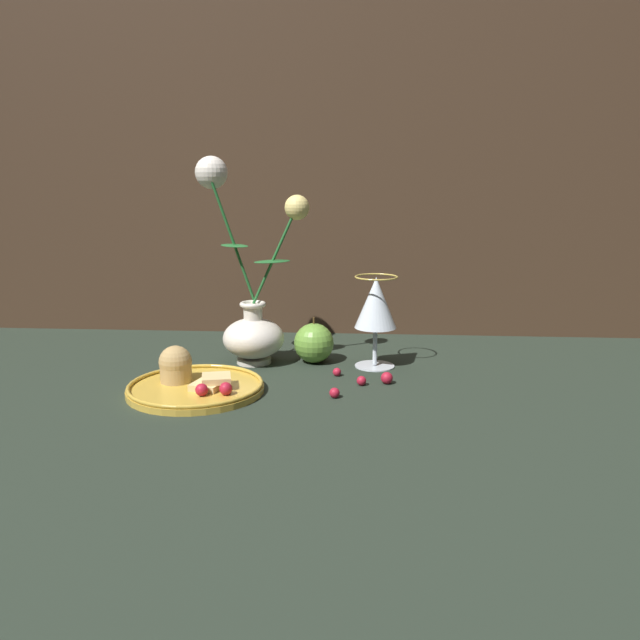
{
  "coord_description": "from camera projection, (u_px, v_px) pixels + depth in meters",
  "views": [
    {
      "loc": [
        0.09,
        -1.01,
        0.32
      ],
      "look_at": [
        0.02,
        0.01,
        0.1
      ],
      "focal_mm": 35.0,
      "sensor_mm": 36.0,
      "label": 1
    }
  ],
  "objects": [
    {
      "name": "ground_plane",
      "position": [
        309.0,
        378.0,
        1.05
      ],
      "size": [
        2.4,
        2.4,
        0.0
      ],
      "primitive_type": "plane",
      "color": "#232D23",
      "rests_on": "ground"
    },
    {
      "name": "wall_back",
      "position": [
        323.0,
        44.0,
        1.27
      ],
      "size": [
        2.4,
        0.04,
        1.2
      ],
      "primitive_type": "cube",
      "color": "#422D1E",
      "rests_on": "ground_plane"
    },
    {
      "name": "vase",
      "position": [
        250.0,
        304.0,
        1.13
      ],
      "size": [
        0.2,
        0.11,
        0.37
      ],
      "color": "silver",
      "rests_on": "ground_plane"
    },
    {
      "name": "plate_with_pastries",
      "position": [
        192.0,
        382.0,
        0.98
      ],
      "size": [
        0.21,
        0.21,
        0.07
      ],
      "color": "gold",
      "rests_on": "ground_plane"
    },
    {
      "name": "wine_glass",
      "position": [
        376.0,
        306.0,
        1.1
      ],
      "size": [
        0.08,
        0.08,
        0.16
      ],
      "color": "silver",
      "rests_on": "ground_plane"
    },
    {
      "name": "apple_beside_vase",
      "position": [
        315.0,
        343.0,
        1.14
      ],
      "size": [
        0.07,
        0.07,
        0.09
      ],
      "color": "#669938",
      "rests_on": "ground_plane"
    },
    {
      "name": "berry_near_plate",
      "position": [
        335.0,
        393.0,
        0.96
      ],
      "size": [
        0.02,
        0.02,
        0.02
      ],
      "primitive_type": "sphere",
      "color": "#AD192D",
      "rests_on": "ground_plane"
    },
    {
      "name": "berry_front_center",
      "position": [
        387.0,
        378.0,
        1.02
      ],
      "size": [
        0.02,
        0.02,
        0.02
      ],
      "primitive_type": "sphere",
      "color": "#AD192D",
      "rests_on": "ground_plane"
    },
    {
      "name": "berry_by_glass_stem",
      "position": [
        337.0,
        372.0,
        1.06
      ],
      "size": [
        0.01,
        0.01,
        0.01
      ],
      "primitive_type": "sphere",
      "color": "#AD192D",
      "rests_on": "ground_plane"
    },
    {
      "name": "berry_under_candlestick",
      "position": [
        361.0,
        381.0,
        1.02
      ],
      "size": [
        0.02,
        0.02,
        0.02
      ],
      "primitive_type": "sphere",
      "color": "#AD192D",
      "rests_on": "ground_plane"
    }
  ]
}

